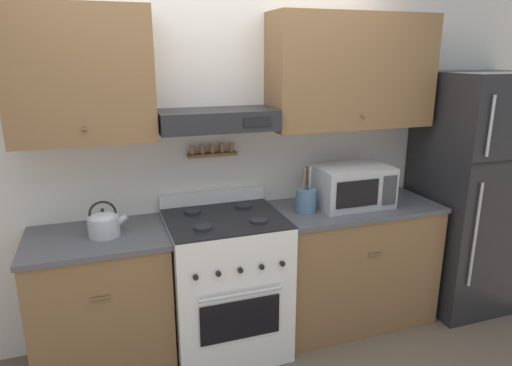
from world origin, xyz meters
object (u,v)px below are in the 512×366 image
at_px(refrigerator, 475,192).
at_px(tea_kettle, 104,223).
at_px(microwave, 352,186).
at_px(utensil_crock, 306,200).
at_px(stove_range, 226,283).

distance_m(refrigerator, tea_kettle, 2.75).
height_order(microwave, utensil_crock, utensil_crock).
relative_size(microwave, utensil_crock, 1.67).
bearing_deg(stove_range, tea_kettle, 178.58).
height_order(tea_kettle, utensil_crock, utensil_crock).
xyz_separation_m(refrigerator, tea_kettle, (-2.75, 0.04, 0.08)).
distance_m(tea_kettle, microwave, 1.68).
bearing_deg(stove_range, utensil_crock, 1.79).
bearing_deg(utensil_crock, refrigerator, -1.51).
bearing_deg(refrigerator, tea_kettle, 179.21).
distance_m(tea_kettle, utensil_crock, 1.32).
bearing_deg(microwave, stove_range, -177.83).
bearing_deg(tea_kettle, refrigerator, -0.79).
bearing_deg(refrigerator, stove_range, 179.44).
bearing_deg(microwave, tea_kettle, -179.39).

